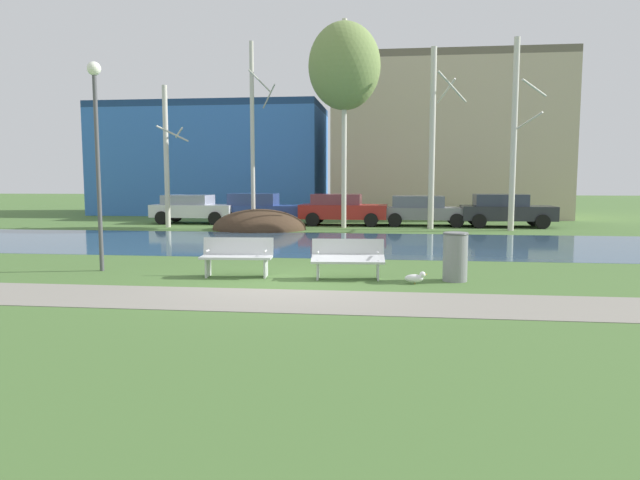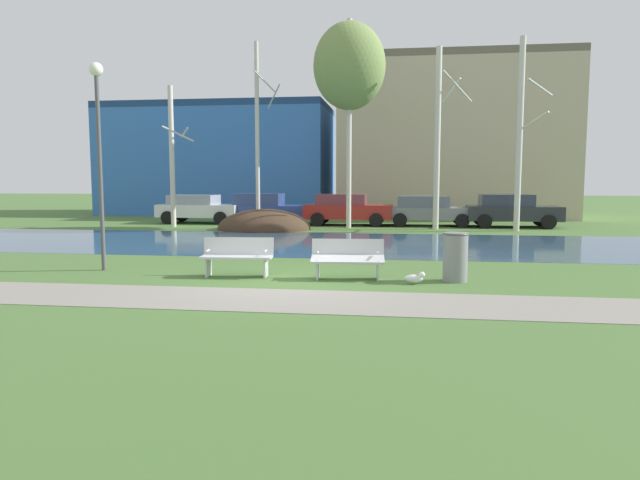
# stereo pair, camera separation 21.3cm
# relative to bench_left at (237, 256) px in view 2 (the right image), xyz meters

# --- Properties ---
(ground_plane) EXTENTS (120.00, 120.00, 0.00)m
(ground_plane) POSITION_rel_bench_left_xyz_m (1.26, 9.28, -0.47)
(ground_plane) COLOR #476B33
(paved_path_strip) EXTENTS (60.00, 1.99, 0.01)m
(paved_path_strip) POSITION_rel_bench_left_xyz_m (1.26, -2.41, -0.47)
(paved_path_strip) COLOR gray
(paved_path_strip) RESTS_ON ground
(river_band) EXTENTS (80.00, 7.58, 0.01)m
(river_band) POSITION_rel_bench_left_xyz_m (1.26, 6.92, -0.47)
(river_band) COLOR #33516B
(river_band) RESTS_ON ground
(soil_mound) EXTENTS (4.11, 3.40, 1.80)m
(soil_mound) POSITION_rel_bench_left_xyz_m (-2.24, 11.99, -0.47)
(soil_mound) COLOR #423021
(soil_mound) RESTS_ON ground
(bench_left) EXTENTS (1.64, 0.67, 0.87)m
(bench_left) POSITION_rel_bench_left_xyz_m (0.00, 0.00, 0.00)
(bench_left) COLOR silver
(bench_left) RESTS_ON ground
(bench_right) EXTENTS (1.64, 0.67, 0.87)m
(bench_right) POSITION_rel_bench_left_xyz_m (2.50, 0.00, 0.00)
(bench_right) COLOR silver
(bench_right) RESTS_ON ground
(trash_bin) EXTENTS (0.55, 0.55, 1.05)m
(trash_bin) POSITION_rel_bench_left_xyz_m (4.82, 0.02, 0.07)
(trash_bin) COLOR gray
(trash_bin) RESTS_ON ground
(seagull) EXTENTS (0.47, 0.17, 0.27)m
(seagull) POSITION_rel_bench_left_xyz_m (3.95, -0.46, -0.34)
(seagull) COLOR white
(seagull) RESTS_ON ground
(streetlamp) EXTENTS (0.32, 0.32, 4.90)m
(streetlamp) POSITION_rel_bench_left_xyz_m (-3.44, 0.42, 2.84)
(streetlamp) COLOR #4C4C51
(streetlamp) RESTS_ON ground
(birch_far_left) EXTENTS (1.22, 1.96, 6.39)m
(birch_far_left) POSITION_rel_bench_left_xyz_m (-6.66, 12.72, 2.78)
(birch_far_left) COLOR beige
(birch_far_left) RESTS_ON ground
(birch_left) EXTENTS (1.14, 1.89, 8.01)m
(birch_left) POSITION_rel_bench_left_xyz_m (-2.46, 11.93, 3.61)
(birch_left) COLOR beige
(birch_left) RESTS_ON ground
(birch_center_left) EXTENTS (3.18, 3.18, 9.17)m
(birch_center_left) POSITION_rel_bench_left_xyz_m (1.36, 13.35, 6.65)
(birch_center_left) COLOR beige
(birch_center_left) RESTS_ON ground
(birch_center) EXTENTS (1.55, 2.35, 7.85)m
(birch_center) POSITION_rel_bench_left_xyz_m (5.25, 13.20, 3.56)
(birch_center) COLOR beige
(birch_center) RESTS_ON ground
(birch_center_right) EXTENTS (1.38, 2.37, 8.05)m
(birch_center_right) POSITION_rel_bench_left_xyz_m (8.60, 12.75, 3.62)
(birch_center_right) COLOR beige
(birch_center_right) RESTS_ON ground
(parked_van_nearest_white) EXTENTS (4.12, 2.05, 1.41)m
(parked_van_nearest_white) POSITION_rel_bench_left_xyz_m (-6.33, 15.09, 0.28)
(parked_van_nearest_white) COLOR silver
(parked_van_nearest_white) RESTS_ON ground
(parked_sedan_second_blue) EXTENTS (4.15, 2.00, 1.49)m
(parked_sedan_second_blue) POSITION_rel_bench_left_xyz_m (-3.07, 15.39, 0.31)
(parked_sedan_second_blue) COLOR #2D4793
(parked_sedan_second_blue) RESTS_ON ground
(parked_hatch_third_red) EXTENTS (4.18, 2.08, 1.49)m
(parked_hatch_third_red) POSITION_rel_bench_left_xyz_m (1.14, 14.88, 0.31)
(parked_hatch_third_red) COLOR maroon
(parked_hatch_third_red) RESTS_ON ground
(parked_wagon_fourth_grey) EXTENTS (4.27, 2.06, 1.41)m
(parked_wagon_fourth_grey) POSITION_rel_bench_left_xyz_m (4.98, 14.97, 0.28)
(parked_wagon_fourth_grey) COLOR slate
(parked_wagon_fourth_grey) RESTS_ON ground
(parked_suv_fifth_dark) EXTENTS (4.18, 2.12, 1.51)m
(parked_suv_fifth_dark) POSITION_rel_bench_left_xyz_m (8.71, 14.74, 0.32)
(parked_suv_fifth_dark) COLOR #282B30
(parked_suv_fifth_dark) RESTS_ON ground
(building_blue_store) EXTENTS (14.01, 7.11, 6.85)m
(building_blue_store) POSITION_rel_bench_left_xyz_m (-7.88, 23.71, 2.95)
(building_blue_store) COLOR #3870C6
(building_blue_store) RESTS_ON ground
(building_beige_block) EXTENTS (13.01, 7.55, 9.10)m
(building_beige_block) POSITION_rel_bench_left_xyz_m (6.65, 22.86, 4.08)
(building_beige_block) COLOR #BCAD8E
(building_beige_block) RESTS_ON ground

